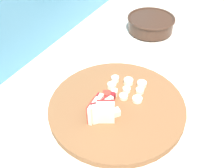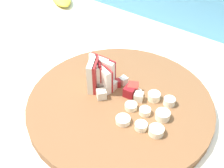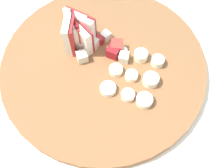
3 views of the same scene
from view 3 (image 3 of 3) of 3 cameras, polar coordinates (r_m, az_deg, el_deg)
The scene contains 6 objects.
tiled_countertop at distance 0.87m, azimuth 4.36°, elevation -16.40°, with size 1.53×0.79×0.88m.
tile_backsplash at distance 0.82m, azimuth 20.86°, elevation 13.83°, with size 2.40×0.04×1.44m, color #4C8EB2.
cutting_board at distance 0.48m, azimuth -1.84°, elevation 4.21°, with size 0.37×0.37×0.02m, color brown.
apple_wedge_fan at distance 0.48m, azimuth -7.65°, elevation 11.25°, with size 0.07×0.06×0.07m.
apple_dice_pile at distance 0.48m, azimuth -2.41°, elevation 8.09°, with size 0.10×0.09×0.02m.
banana_slice_rows at distance 0.46m, azimuth 5.16°, elevation 1.88°, with size 0.11×0.12×0.02m.
Camera 3 is at (0.04, -0.18, 1.29)m, focal length 41.76 mm.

